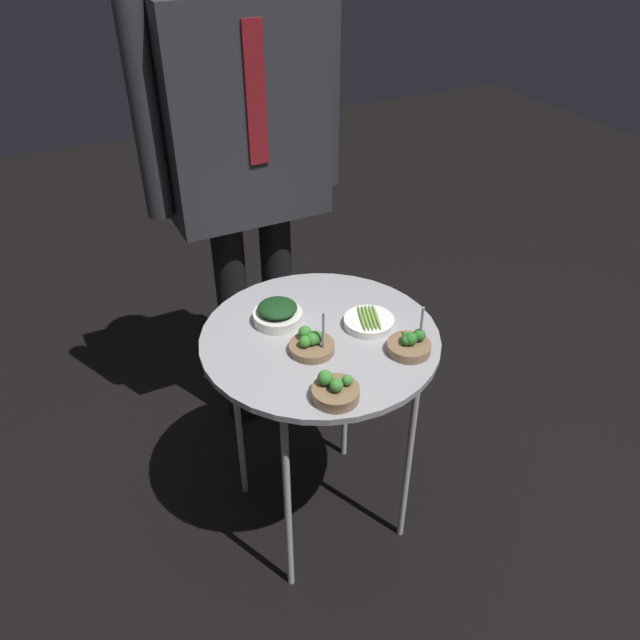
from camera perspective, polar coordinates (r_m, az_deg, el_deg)
ground_plane at (r=2.19m, az=-0.00°, el=-17.01°), size 8.00×8.00×0.00m
serving_cart at (r=1.71m, az=-0.00°, el=-2.96°), size 0.65×0.65×0.74m
bowl_broccoli_front_right at (r=1.62m, az=8.21°, el=-2.25°), size 0.11×0.11×0.13m
bowl_spinach_back_right at (r=1.71m, az=-3.89°, el=0.59°), size 0.14×0.14×0.06m
bowl_broccoli_center at (r=1.61m, az=-0.80°, el=-2.19°), size 0.12×0.12×0.13m
bowl_asparagus_mid_right at (r=1.70m, az=4.50°, el=-0.15°), size 0.14×0.14×0.03m
bowl_broccoli_front_left at (r=1.47m, az=1.38°, el=-6.47°), size 0.11×0.11×0.07m
waiter_figure at (r=1.97m, az=-6.95°, el=16.09°), size 0.64×0.24×1.73m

